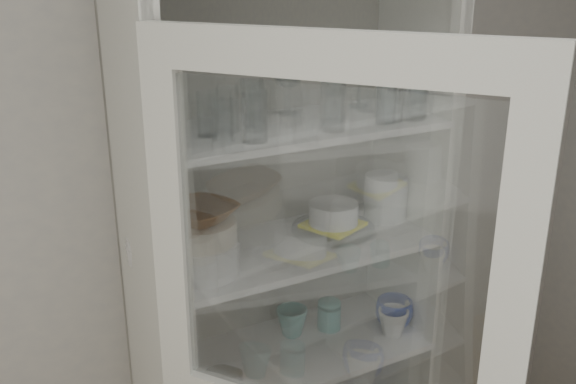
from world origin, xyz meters
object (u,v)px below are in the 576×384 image
goblet_0 (162,100)px  mug_teal (292,322)px  white_canister (172,363)px  glass_platter (333,228)px  goblet_2 (289,88)px  plate_stack_back (162,245)px  cream_bowl (201,232)px  measuring_cups (221,380)px  plate_stack_front (202,257)px  terracotta_bowl (200,213)px  grey_bowl_stack (386,197)px  mug_blue (394,313)px  yellow_trivet (333,225)px  teal_jar (329,315)px  pantry_cabinet (279,320)px  mug_white (393,322)px  goblet_1 (286,86)px  goblet_3 (359,82)px

goblet_0 → mug_teal: 0.94m
white_canister → mug_teal: bearing=5.5°
goblet_0 → glass_platter: goblet_0 is taller
goblet_2 → plate_stack_back: bearing=-177.9°
goblet_2 → goblet_0: bearing=-176.4°
goblet_2 → cream_bowl: size_ratio=0.83×
cream_bowl → measuring_cups: bearing=-24.6°
plate_stack_front → terracotta_bowl: bearing=180.0°
grey_bowl_stack → mug_blue: grey_bowl_stack is taller
plate_stack_back → mug_teal: size_ratio=1.92×
yellow_trivet → teal_jar: bearing=68.1°
terracotta_bowl → pantry_cabinet: bearing=21.7°
cream_bowl → yellow_trivet: size_ratio=1.22×
goblet_2 → white_canister: bearing=-170.6°
grey_bowl_stack → terracotta_bowl: bearing=-172.9°
yellow_trivet → mug_white: bearing=-33.2°
mug_white → goblet_2: bearing=135.2°
teal_jar → terracotta_bowl: bearing=-168.0°
glass_platter → teal_jar: 0.36m
goblet_2 → cream_bowl: (-0.39, -0.17, -0.36)m
mug_teal → white_canister: (-0.46, -0.05, 0.01)m
plate_stack_back → measuring_cups: (0.11, -0.17, -0.42)m
yellow_trivet → white_canister: (-0.59, 0.01, -0.36)m
mug_white → yellow_trivet: bearing=136.5°
cream_bowl → white_canister: size_ratio=1.79×
terracotta_bowl → measuring_cups: (0.04, -0.02, -0.57)m
mug_blue → white_canister: bearing=-161.9°
yellow_trivet → grey_bowl_stack: (0.23, 0.01, 0.06)m
goblet_1 → grey_bowl_stack: bearing=-15.0°
goblet_1 → goblet_3: 0.27m
measuring_cups → white_canister: (-0.12, 0.11, 0.04)m
pantry_cabinet → mug_blue: 0.43m
terracotta_bowl → glass_platter: bearing=9.0°
plate_stack_front → measuring_cups: plate_stack_front is taller
goblet_1 → terracotta_bowl: goblet_1 is taller
teal_jar → goblet_3: bearing=20.4°
pantry_cabinet → plate_stack_back: size_ratio=9.80×
teal_jar → plate_stack_front: bearing=-168.0°
goblet_0 → yellow_trivet: size_ratio=1.09×
glass_platter → mug_white: 0.42m
mug_blue → mug_teal: 0.38m
plate_stack_front → cream_bowl: bearing=180.0°
goblet_0 → teal_jar: (0.57, -0.03, -0.84)m
grey_bowl_stack → mug_white: bearing=-106.7°
goblet_2 → yellow_trivet: size_ratio=1.02×
yellow_trivet → terracotta_bowl: bearing=-171.0°
mug_teal → mug_white: 0.36m
grey_bowl_stack → mug_white: 0.45m
goblet_3 → pantry_cabinet: bearing=-174.7°
goblet_2 → mug_teal: size_ratio=1.56×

